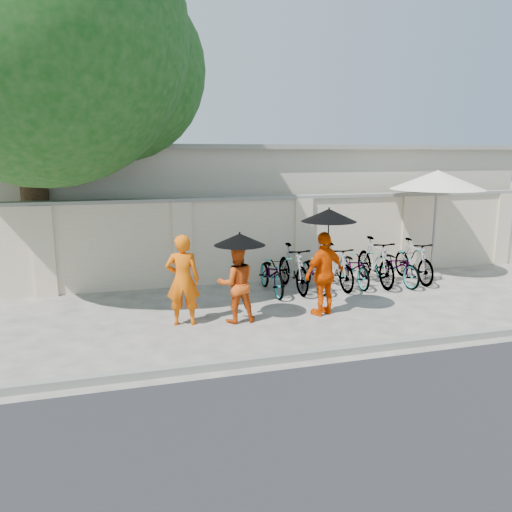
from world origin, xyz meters
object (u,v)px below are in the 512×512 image
object	(u,v)px
monk_center	(236,284)
monk_right	(324,274)
monk_left	(183,280)
patio_umbrella	(437,181)

from	to	relation	value
monk_center	monk_right	size ratio (longest dim) A/B	0.90
monk_center	monk_right	distance (m)	1.74
monk_center	monk_right	xyz separation A→B (m)	(1.74, -0.06, 0.08)
monk_left	patio_umbrella	bearing A→B (deg)	-154.67
monk_left	monk_right	bearing A→B (deg)	-173.61
monk_left	monk_center	bearing A→B (deg)	-176.64
monk_right	patio_umbrella	world-z (taller)	patio_umbrella
monk_center	patio_umbrella	size ratio (longest dim) A/B	0.50
monk_left	patio_umbrella	xyz separation A→B (m)	(6.50, 1.78, 1.59)
patio_umbrella	monk_right	bearing A→B (deg)	-152.72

